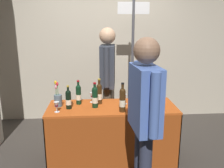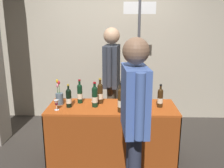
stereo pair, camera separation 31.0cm
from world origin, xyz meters
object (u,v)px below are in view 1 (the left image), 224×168
(wine_glass_mid, at_px, (57,105))
(wine_glass_near_taster, at_px, (92,95))
(booth_signpost, at_px, (133,54))
(vendor_presenter, at_px, (108,74))
(display_bottle_0, at_px, (145,97))
(flower_vase, at_px, (58,99))
(tasting_table, at_px, (112,123))
(wine_glass_near_vendor, at_px, (124,97))
(taster_foreground_right, at_px, (145,111))
(featured_wine_bottle, at_px, (95,97))

(wine_glass_mid, height_order, wine_glass_near_taster, wine_glass_near_taster)
(wine_glass_mid, relative_size, booth_signpost, 0.06)
(vendor_presenter, bearing_deg, wine_glass_mid, -34.81)
(display_bottle_0, xyz_separation_m, flower_vase, (-1.13, 0.09, -0.03))
(display_bottle_0, bearing_deg, booth_signpost, 91.80)
(flower_vase, distance_m, vendor_presenter, 0.90)
(display_bottle_0, bearing_deg, tasting_table, 175.02)
(flower_vase, bearing_deg, tasting_table, -4.11)
(wine_glass_mid, xyz_separation_m, booth_signpost, (1.09, 1.03, 0.47))
(tasting_table, bearing_deg, booth_signpost, 65.42)
(wine_glass_near_vendor, height_order, flower_vase, flower_vase)
(display_bottle_0, relative_size, taster_foreground_right, 0.18)
(wine_glass_near_vendor, bearing_deg, taster_foreground_right, -86.68)
(tasting_table, relative_size, wine_glass_near_taster, 12.30)
(display_bottle_0, height_order, wine_glass_mid, display_bottle_0)
(featured_wine_bottle, xyz_separation_m, wine_glass_near_taster, (-0.04, 0.21, -0.05))
(flower_vase, bearing_deg, wine_glass_mid, -86.63)
(flower_vase, height_order, taster_foreground_right, taster_foreground_right)
(display_bottle_0, relative_size, wine_glass_near_vendor, 2.28)
(tasting_table, height_order, featured_wine_bottle, featured_wine_bottle)
(wine_glass_mid, relative_size, vendor_presenter, 0.07)
(wine_glass_near_taster, xyz_separation_m, booth_signpost, (0.66, 0.69, 0.47))
(featured_wine_bottle, bearing_deg, wine_glass_near_taster, 100.86)
(tasting_table, xyz_separation_m, wine_glass_near_taster, (-0.26, 0.18, 0.34))
(featured_wine_bottle, distance_m, wine_glass_near_vendor, 0.41)
(featured_wine_bottle, bearing_deg, wine_glass_mid, -163.99)
(wine_glass_mid, height_order, taster_foreground_right, taster_foreground_right)
(wine_glass_near_vendor, height_order, taster_foreground_right, taster_foreground_right)
(tasting_table, relative_size, flower_vase, 4.87)
(display_bottle_0, height_order, wine_glass_near_vendor, display_bottle_0)
(display_bottle_0, xyz_separation_m, booth_signpost, (-0.03, 0.91, 0.43))
(tasting_table, height_order, taster_foreground_right, taster_foreground_right)
(tasting_table, relative_size, booth_signpost, 0.78)
(taster_foreground_right, bearing_deg, featured_wine_bottle, 21.81)
(vendor_presenter, bearing_deg, tasting_table, 8.64)
(booth_signpost, bearing_deg, flower_vase, -143.31)
(display_bottle_0, distance_m, flower_vase, 1.13)
(wine_glass_mid, bearing_deg, vendor_presenter, 48.66)
(featured_wine_bottle, distance_m, taster_foreground_right, 1.02)
(tasting_table, relative_size, wine_glass_near_vendor, 12.50)
(tasting_table, distance_m, featured_wine_bottle, 0.44)
(tasting_table, bearing_deg, flower_vase, 175.89)
(wine_glass_mid, bearing_deg, flower_vase, 93.37)
(featured_wine_bottle, height_order, wine_glass_near_vendor, featured_wine_bottle)
(featured_wine_bottle, height_order, taster_foreground_right, taster_foreground_right)
(tasting_table, bearing_deg, taster_foreground_right, -75.98)
(featured_wine_bottle, bearing_deg, booth_signpost, 55.32)
(taster_foreground_right, bearing_deg, wine_glass_near_vendor, -1.55)
(wine_glass_near_taster, xyz_separation_m, taster_foreground_right, (0.49, -1.11, 0.18))
(featured_wine_bottle, xyz_separation_m, wine_glass_mid, (-0.47, -0.13, -0.05))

